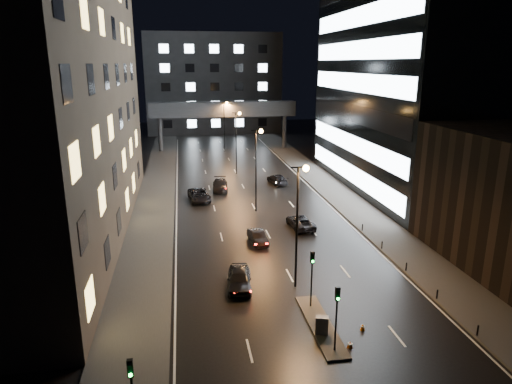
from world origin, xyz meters
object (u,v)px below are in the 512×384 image
car_toward_a (300,222)px  utility_cabinet (322,325)px  car_away_a (239,279)px  car_away_b (258,237)px  car_away_c (199,195)px  car_away_d (220,185)px  car_toward_b (277,179)px

car_toward_a → utility_cabinet: (-3.88, -20.42, 0.10)m
car_away_a → car_away_b: (3.06, 9.27, -0.17)m
car_toward_a → utility_cabinet: utility_cabinet is taller
car_away_a → car_away_c: 25.22m
car_away_c → car_away_d: 5.78m
car_away_b → car_away_c: 16.70m
car_away_a → car_toward_b: (9.89, 32.16, -0.09)m
car_away_d → car_toward_b: (8.84, 2.21, -0.03)m
utility_cabinet → car_away_b: bearing=113.3°
car_away_b → car_toward_a: size_ratio=0.80×
car_away_d → car_toward_b: size_ratio=1.05×
car_away_a → car_away_c: (-2.15, 25.13, -0.05)m
car_away_a → car_toward_a: 15.37m
car_toward_b → utility_cabinet: size_ratio=3.95×
car_away_a → car_toward_a: size_ratio=0.98×
car_away_c → utility_cabinet: car_away_c is taller
car_away_c → car_toward_b: 13.94m
car_away_a → car_away_c: bearing=101.8°
car_away_c → utility_cabinet: size_ratio=4.38×
car_away_c → car_toward_b: (12.04, 7.02, -0.04)m
car_away_c → car_toward_a: bearing=-56.1°
utility_cabinet → car_toward_a: bearing=97.3°
car_toward_a → car_away_c: bearing=-54.0°
car_away_d → utility_cabinet: size_ratio=4.13×
car_away_c → car_toward_a: size_ratio=1.13×
car_away_d → car_toward_a: bearing=-61.8°
car_away_c → utility_cabinet: bearing=-85.3°
car_toward_a → car_toward_b: car_toward_b is taller
car_toward_a → car_away_d: bearing=-71.3°
utility_cabinet → car_away_d: bearing=113.5°
car_away_b → car_away_c: size_ratio=0.71×
car_away_c → car_away_d: (3.20, 4.81, -0.01)m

